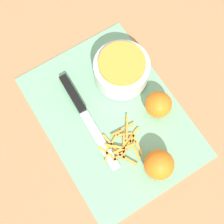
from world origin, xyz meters
name	(u,v)px	position (x,y,z in m)	size (l,w,h in m)	color
ground_plane	(112,116)	(0.00, 0.00, 0.00)	(4.00, 4.00, 0.00)	#9E754C
cutting_board	(112,116)	(0.00, 0.00, 0.00)	(0.45, 0.33, 0.01)	#75AD84
bowl_speckled	(122,70)	(-0.08, 0.08, 0.04)	(0.14, 0.14, 0.08)	silver
knife	(79,104)	(-0.07, -0.06, 0.01)	(0.28, 0.03, 0.02)	black
orange_left	(159,165)	(0.17, 0.02, 0.04)	(0.07, 0.07, 0.07)	orange
orange_right	(158,105)	(0.05, 0.11, 0.04)	(0.07, 0.07, 0.07)	orange
peel_pile	(123,144)	(0.08, -0.02, 0.01)	(0.12, 0.12, 0.01)	orange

